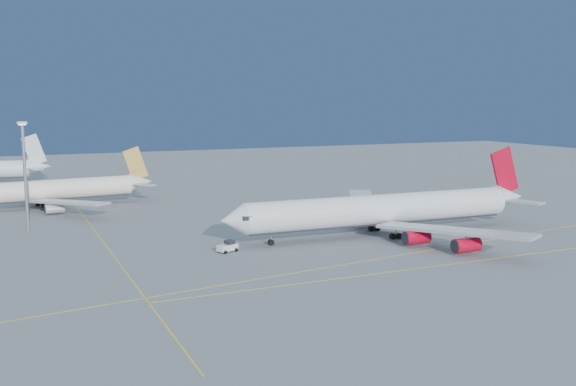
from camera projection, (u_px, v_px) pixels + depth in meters
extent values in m
plane|color=slate|center=(351.00, 253.00, 117.09)|extent=(500.00, 500.00, 0.00)
cube|color=yellow|center=(419.00, 268.00, 106.48)|extent=(90.00, 0.18, 0.02)
cube|color=yellow|center=(368.00, 260.00, 111.68)|extent=(118.86, 16.88, 0.02)
cube|color=yellow|center=(102.00, 240.00, 127.94)|extent=(0.18, 140.00, 0.02)
cylinder|color=white|center=(381.00, 209.00, 131.82)|extent=(59.20, 7.92, 6.11)
cone|color=white|center=(233.00, 220.00, 119.78)|extent=(4.93, 6.26, 6.11)
cone|color=white|center=(509.00, 197.00, 144.29)|extent=(7.55, 6.03, 5.81)
cube|color=black|center=(243.00, 216.00, 120.45)|extent=(1.86, 5.86, 0.74)
cube|color=#B7B7BC|center=(453.00, 231.00, 118.42)|extent=(17.51, 30.11, 0.58)
cube|color=#B7B7BC|center=(363.00, 203.00, 149.74)|extent=(19.04, 29.59, 0.58)
cube|color=red|center=(505.00, 171.00, 142.85)|extent=(8.12, 0.72, 11.15)
cylinder|color=gray|center=(271.00, 236.00, 123.19)|extent=(0.25, 0.25, 2.42)
cylinder|color=black|center=(271.00, 242.00, 123.37)|extent=(1.18, 0.77, 1.16)
cylinder|color=gray|center=(396.00, 230.00, 128.79)|extent=(0.34, 0.34, 2.42)
cylinder|color=black|center=(396.00, 236.00, 128.97)|extent=(1.19, 0.98, 1.16)
cylinder|color=gray|center=(374.00, 223.00, 136.70)|extent=(0.34, 0.34, 2.42)
cylinder|color=black|center=(374.00, 228.00, 136.87)|extent=(1.19, 0.98, 1.16)
cylinder|color=red|center=(417.00, 237.00, 122.12)|extent=(5.14, 2.79, 2.64)
cylinder|color=red|center=(466.00, 245.00, 115.43)|extent=(5.14, 2.79, 2.64)
cylinder|color=red|center=(358.00, 217.00, 143.38)|extent=(5.14, 2.79, 2.64)
cylinder|color=red|center=(356.00, 209.00, 153.46)|extent=(5.14, 2.79, 2.64)
cylinder|color=#EFE2CB|center=(38.00, 191.00, 164.60)|extent=(47.90, 10.09, 5.22)
cone|color=#EFE2CB|center=(141.00, 182.00, 177.93)|extent=(6.89, 5.59, 4.96)
cube|color=#B7B7BC|center=(68.00, 202.00, 154.68)|extent=(17.55, 24.26, 0.50)
cube|color=#B7B7BC|center=(46.00, 188.00, 179.32)|extent=(13.24, 25.70, 0.50)
cube|color=gold|center=(135.00, 164.00, 176.52)|extent=(7.05, 1.13, 9.69)
cylinder|color=gray|center=(45.00, 204.00, 162.33)|extent=(0.29, 0.29, 2.11)
cylinder|color=black|center=(45.00, 209.00, 162.48)|extent=(1.09, 0.92, 1.01)
cylinder|color=gray|center=(40.00, 201.00, 168.68)|extent=(0.29, 0.29, 2.11)
cylinder|color=black|center=(40.00, 204.00, 168.83)|extent=(1.09, 0.92, 1.01)
cylinder|color=#B7B7BC|center=(55.00, 209.00, 155.82)|extent=(4.61, 2.73, 2.29)
cylinder|color=#B7B7BC|center=(38.00, 196.00, 176.06)|extent=(4.61, 2.73, 2.29)
cone|color=white|center=(40.00, 166.00, 214.33)|extent=(7.87, 6.45, 5.40)
cube|color=silver|center=(34.00, 150.00, 213.13)|extent=(7.78, 1.68, 10.74)
cube|color=white|center=(227.00, 247.00, 117.97)|extent=(4.18, 3.10, 1.13)
cube|color=black|center=(230.00, 242.00, 118.25)|extent=(1.97, 2.03, 0.85)
cylinder|color=black|center=(225.00, 252.00, 116.43)|extent=(0.73, 0.54, 0.66)
cylinder|color=black|center=(218.00, 250.00, 117.81)|extent=(0.73, 0.54, 0.66)
cylinder|color=black|center=(236.00, 250.00, 118.28)|extent=(0.73, 0.54, 0.66)
cylinder|color=black|center=(229.00, 248.00, 119.66)|extent=(0.73, 0.54, 0.66)
cylinder|color=gray|center=(25.00, 178.00, 135.78)|extent=(0.64, 0.64, 22.86)
cube|color=gray|center=(22.00, 123.00, 134.12)|extent=(2.01, 2.01, 0.46)
cube|color=white|center=(22.00, 124.00, 134.17)|extent=(1.46, 1.46, 0.23)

